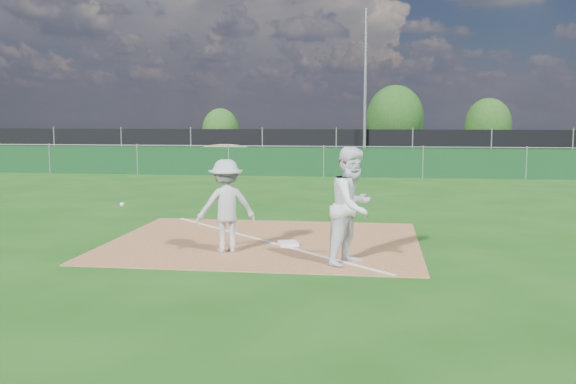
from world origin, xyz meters
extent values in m
plane|color=#164C10|center=(0.00, 10.00, 0.00)|extent=(90.00, 90.00, 0.00)
cube|color=#9A683D|center=(0.00, 1.00, 0.01)|extent=(6.00, 5.00, 0.02)
cube|color=white|center=(0.00, 1.00, 0.03)|extent=(5.01, 5.01, 0.01)
cube|color=#0E3517|center=(0.00, 15.00, 0.60)|extent=(44.00, 0.05, 1.20)
ellipsoid|color=#A1894E|center=(-5.00, 18.50, 0.58)|extent=(3.38, 2.60, 1.17)
cube|color=black|center=(0.00, 23.00, 0.90)|extent=(46.00, 0.04, 1.80)
cube|color=black|center=(0.00, 28.00, 0.01)|extent=(46.00, 9.00, 0.01)
cylinder|color=slate|center=(1.50, 22.70, 4.00)|extent=(0.16, 0.16, 8.00)
cube|color=white|center=(0.52, 0.64, 0.06)|extent=(0.44, 0.44, 0.07)
imported|color=silver|center=(-0.51, -0.07, 0.86)|extent=(1.24, 1.02, 1.67)
sphere|color=white|center=(-2.43, -0.18, 0.86)|extent=(0.08, 0.08, 0.08)
imported|color=white|center=(1.78, -0.69, 0.98)|extent=(1.12, 1.20, 1.97)
imported|color=#B4B7BC|center=(-6.88, 28.40, 0.69)|extent=(4.11, 1.99, 1.35)
imported|color=black|center=(-1.48, 27.71, 0.82)|extent=(5.21, 3.52, 1.63)
imported|color=black|center=(5.31, 27.81, 0.70)|extent=(4.77, 1.98, 1.38)
cylinder|color=#382316|center=(-9.02, 33.90, 0.43)|extent=(0.24, 0.24, 0.86)
ellipsoid|color=#1F4B15|center=(-9.02, 33.90, 1.58)|extent=(2.59, 2.59, 2.98)
cylinder|color=#382316|center=(3.34, 33.32, 0.65)|extent=(0.24, 0.24, 1.30)
ellipsoid|color=#194212|center=(3.34, 33.32, 2.38)|extent=(3.89, 3.89, 4.48)
cylinder|color=#382316|center=(9.70, 34.48, 0.53)|extent=(0.24, 0.24, 1.05)
ellipsoid|color=#1C4313|center=(9.70, 34.48, 1.93)|extent=(3.16, 3.16, 3.63)
camera|label=1|loc=(2.17, -11.24, 2.45)|focal=40.00mm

